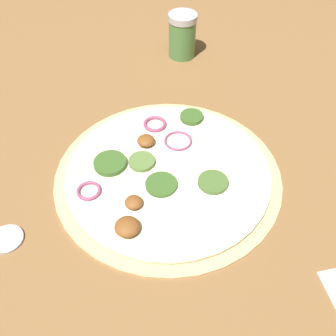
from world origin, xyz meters
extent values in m
plane|color=brown|center=(0.00, 0.00, 0.00)|extent=(3.00, 3.00, 0.00)
cylinder|color=#D6B77A|center=(0.00, 0.00, 0.00)|extent=(0.33, 0.33, 0.01)
cylinder|color=#EFE5C1|center=(0.00, 0.00, 0.01)|extent=(0.30, 0.30, 0.00)
torus|color=#934266|center=(0.04, 0.05, 0.01)|extent=(0.04, 0.04, 0.00)
ellipsoid|color=brown|center=(-0.01, 0.07, 0.02)|extent=(0.03, 0.03, 0.01)
cylinder|color=#385B23|center=(0.08, 0.09, 0.01)|extent=(0.04, 0.04, 0.01)
cylinder|color=#385B23|center=(-0.07, 0.04, 0.01)|extent=(0.05, 0.05, 0.01)
torus|color=#934266|center=(0.02, 0.10, 0.01)|extent=(0.04, 0.04, 0.01)
cylinder|color=#385B23|center=(-0.02, -0.02, 0.01)|extent=(0.04, 0.04, 0.00)
ellipsoid|color=brown|center=(-0.09, -0.07, 0.02)|extent=(0.03, 0.03, 0.02)
cylinder|color=#47662D|center=(0.05, -0.05, 0.01)|extent=(0.04, 0.04, 0.01)
torus|color=#934266|center=(-0.12, 0.01, 0.01)|extent=(0.03, 0.03, 0.00)
cylinder|color=#567538|center=(-0.03, 0.03, 0.01)|extent=(0.04, 0.04, 0.01)
ellipsoid|color=brown|center=(-0.07, -0.04, 0.02)|extent=(0.02, 0.02, 0.01)
cylinder|color=#4C7F42|center=(0.16, 0.29, 0.04)|extent=(0.05, 0.05, 0.07)
cylinder|color=#B2B2B7|center=(0.16, 0.29, 0.08)|extent=(0.06, 0.06, 0.01)
cylinder|color=#B2B2B7|center=(-0.23, -0.02, 0.00)|extent=(0.04, 0.04, 0.01)
camera|label=1|loc=(-0.16, -0.35, 0.43)|focal=42.00mm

